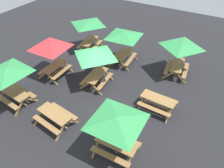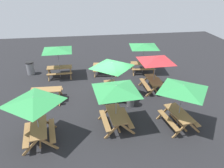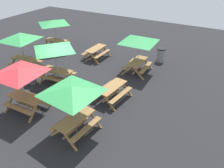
{
  "view_description": "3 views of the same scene",
  "coord_description": "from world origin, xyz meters",
  "px_view_note": "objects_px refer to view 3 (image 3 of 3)",
  "views": [
    {
      "loc": [
        8.36,
        5.74,
        8.37
      ],
      "look_at": [
        0.25,
        1.05,
        0.9
      ],
      "focal_mm": 35.0,
      "sensor_mm": 36.0,
      "label": 1
    },
    {
      "loc": [
        -11.9,
        1.49,
        6.82
      ],
      "look_at": [
        -0.22,
        -0.29,
        0.9
      ],
      "focal_mm": 35.0,
      "sensor_mm": 36.0,
      "label": 2
    },
    {
      "loc": [
        7.98,
        -8.56,
        6.6
      ],
      "look_at": [
        3.43,
        -0.32,
        0.9
      ],
      "focal_mm": 35.0,
      "sensor_mm": 36.0,
      "label": 3
    }
  ],
  "objects_px": {
    "picnic_table_8": "(139,42)",
    "potted_plant_0": "(31,74)",
    "picnic_table_3": "(54,24)",
    "picnic_table_0": "(20,40)",
    "trash_bin_gray": "(161,55)",
    "picnic_table_2": "(54,50)",
    "picnic_table_1": "(112,90)",
    "picnic_table_5": "(96,51)",
    "picnic_table_4": "(20,74)",
    "picnic_table_7": "(72,93)"
  },
  "relations": [
    {
      "from": "picnic_table_7",
      "to": "picnic_table_8",
      "type": "relative_size",
      "value": 0.99
    },
    {
      "from": "picnic_table_7",
      "to": "potted_plant_0",
      "type": "relative_size",
      "value": 2.39
    },
    {
      "from": "picnic_table_0",
      "to": "picnic_table_4",
      "type": "height_order",
      "value": "same"
    },
    {
      "from": "picnic_table_1",
      "to": "picnic_table_0",
      "type": "bearing_deg",
      "value": 94.73
    },
    {
      "from": "picnic_table_7",
      "to": "picnic_table_1",
      "type": "bearing_deg",
      "value": 3.45
    },
    {
      "from": "picnic_table_4",
      "to": "trash_bin_gray",
      "type": "distance_m",
      "value": 9.39
    },
    {
      "from": "picnic_table_8",
      "to": "potted_plant_0",
      "type": "xyz_separation_m",
      "value": [
        -4.78,
        -4.27,
        -1.33
      ]
    },
    {
      "from": "picnic_table_0",
      "to": "trash_bin_gray",
      "type": "height_order",
      "value": "picnic_table_0"
    },
    {
      "from": "picnic_table_3",
      "to": "picnic_table_5",
      "type": "distance_m",
      "value": 3.88
    },
    {
      "from": "picnic_table_2",
      "to": "trash_bin_gray",
      "type": "height_order",
      "value": "picnic_table_2"
    },
    {
      "from": "picnic_table_1",
      "to": "picnic_table_7",
      "type": "distance_m",
      "value": 3.24
    },
    {
      "from": "picnic_table_1",
      "to": "picnic_table_4",
      "type": "distance_m",
      "value": 4.43
    },
    {
      "from": "picnic_table_7",
      "to": "trash_bin_gray",
      "type": "distance_m",
      "value": 8.71
    },
    {
      "from": "picnic_table_1",
      "to": "picnic_table_8",
      "type": "relative_size",
      "value": 0.69
    },
    {
      "from": "picnic_table_3",
      "to": "picnic_table_5",
      "type": "bearing_deg",
      "value": -6.33
    },
    {
      "from": "picnic_table_4",
      "to": "picnic_table_8",
      "type": "bearing_deg",
      "value": 62.0
    },
    {
      "from": "picnic_table_1",
      "to": "picnic_table_4",
      "type": "height_order",
      "value": "picnic_table_4"
    },
    {
      "from": "picnic_table_4",
      "to": "trash_bin_gray",
      "type": "height_order",
      "value": "picnic_table_4"
    },
    {
      "from": "trash_bin_gray",
      "to": "picnic_table_8",
      "type": "bearing_deg",
      "value": -109.36
    },
    {
      "from": "picnic_table_0",
      "to": "picnic_table_4",
      "type": "relative_size",
      "value": 1.0
    },
    {
      "from": "picnic_table_2",
      "to": "trash_bin_gray",
      "type": "distance_m",
      "value": 7.28
    },
    {
      "from": "picnic_table_5",
      "to": "trash_bin_gray",
      "type": "relative_size",
      "value": 1.88
    },
    {
      "from": "picnic_table_1",
      "to": "picnic_table_5",
      "type": "bearing_deg",
      "value": 48.66
    },
    {
      "from": "picnic_table_3",
      "to": "picnic_table_4",
      "type": "xyz_separation_m",
      "value": [
        3.97,
        -6.66,
        0.0
      ]
    },
    {
      "from": "picnic_table_1",
      "to": "picnic_table_7",
      "type": "bearing_deg",
      "value": -175.35
    },
    {
      "from": "picnic_table_1",
      "to": "trash_bin_gray",
      "type": "xyz_separation_m",
      "value": [
        0.75,
        5.63,
        -0.07
      ]
    },
    {
      "from": "trash_bin_gray",
      "to": "picnic_table_4",
      "type": "bearing_deg",
      "value": -114.76
    },
    {
      "from": "potted_plant_0",
      "to": "picnic_table_5",
      "type": "bearing_deg",
      "value": 74.77
    },
    {
      "from": "picnic_table_7",
      "to": "trash_bin_gray",
      "type": "relative_size",
      "value": 2.87
    },
    {
      "from": "picnic_table_2",
      "to": "trash_bin_gray",
      "type": "bearing_deg",
      "value": 47.34
    },
    {
      "from": "picnic_table_5",
      "to": "picnic_table_7",
      "type": "distance_m",
      "value": 7.78
    },
    {
      "from": "picnic_table_1",
      "to": "picnic_table_2",
      "type": "xyz_separation_m",
      "value": [
        -3.65,
        0.03,
        1.43
      ]
    },
    {
      "from": "picnic_table_1",
      "to": "potted_plant_0",
      "type": "height_order",
      "value": "potted_plant_0"
    },
    {
      "from": "picnic_table_0",
      "to": "picnic_table_1",
      "type": "bearing_deg",
      "value": -7.18
    },
    {
      "from": "picnic_table_2",
      "to": "trash_bin_gray",
      "type": "xyz_separation_m",
      "value": [
        4.4,
        5.6,
        -1.49
      ]
    },
    {
      "from": "picnic_table_0",
      "to": "trash_bin_gray",
      "type": "bearing_deg",
      "value": 31.36
    },
    {
      "from": "picnic_table_1",
      "to": "picnic_table_5",
      "type": "distance_m",
      "value": 5.28
    },
    {
      "from": "picnic_table_3",
      "to": "picnic_table_5",
      "type": "xyz_separation_m",
      "value": [
        3.61,
        0.09,
        -1.43
      ]
    },
    {
      "from": "picnic_table_4",
      "to": "picnic_table_7",
      "type": "bearing_deg",
      "value": -3.58
    },
    {
      "from": "picnic_table_0",
      "to": "picnic_table_4",
      "type": "xyz_separation_m",
      "value": [
        3.46,
        -3.07,
        0.0
      ]
    },
    {
      "from": "picnic_table_3",
      "to": "picnic_table_8",
      "type": "height_order",
      "value": "same"
    },
    {
      "from": "trash_bin_gray",
      "to": "potted_plant_0",
      "type": "xyz_separation_m",
      "value": [
        -5.56,
        -6.51,
        0.16
      ]
    },
    {
      "from": "picnic_table_3",
      "to": "picnic_table_8",
      "type": "bearing_deg",
      "value": -11.57
    },
    {
      "from": "picnic_table_0",
      "to": "potted_plant_0",
      "type": "bearing_deg",
      "value": -37.77
    },
    {
      "from": "trash_bin_gray",
      "to": "picnic_table_2",
      "type": "bearing_deg",
      "value": -128.14
    },
    {
      "from": "picnic_table_3",
      "to": "potted_plant_0",
      "type": "relative_size",
      "value": 1.99
    },
    {
      "from": "picnic_table_1",
      "to": "picnic_table_3",
      "type": "bearing_deg",
      "value": 68.6
    },
    {
      "from": "picnic_table_0",
      "to": "potted_plant_0",
      "type": "height_order",
      "value": "picnic_table_0"
    },
    {
      "from": "picnic_table_4",
      "to": "picnic_table_5",
      "type": "bearing_deg",
      "value": 91.69
    },
    {
      "from": "picnic_table_7",
      "to": "trash_bin_gray",
      "type": "height_order",
      "value": "picnic_table_7"
    }
  ]
}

